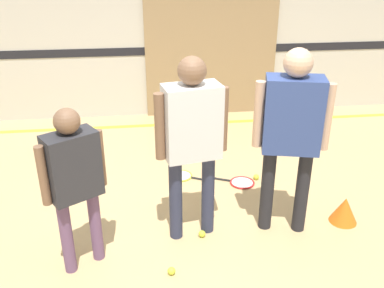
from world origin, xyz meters
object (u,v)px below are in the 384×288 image
Objects in this scene: person_student_left at (74,174)px; training_cone at (344,210)px; racket_spare_on_floor at (241,182)px; racket_second_spare at (182,176)px; person_instructor at (192,132)px; person_student_right at (292,125)px; tennis_ball_near_instructor at (171,271)px; tennis_ball_by_spare_racket at (256,177)px; tennis_ball_stray_left at (202,234)px.

training_cone is at bearing -24.29° from person_student_left.
racket_spare_on_floor and racket_second_spare have the same top height.
person_instructor is 0.87m from person_student_right.
person_instructor is 1.76m from training_cone.
person_student_left is 21.47× the size of tennis_ball_near_instructor.
training_cone reaches higher than tennis_ball_by_spare_racket.
tennis_ball_near_instructor is at bearing -48.88° from person_student_left.
person_student_right is at bearing -89.97° from tennis_ball_by_spare_racket.
person_instructor is at bearing 76.33° from racket_spare_on_floor.
person_instructor is 1.03m from person_student_left.
person_student_right is 1.40m from racket_spare_on_floor.
racket_spare_on_floor is at bearing -63.88° from person_student_right.
person_student_left is at bearing -145.86° from tennis_ball_by_spare_racket.
racket_spare_on_floor is 1.67m from tennis_ball_near_instructor.
tennis_ball_by_spare_racket is 1.12m from training_cone.
person_student_right reaches higher than tennis_ball_stray_left.
person_instructor reaches higher than training_cone.
person_instructor is 25.70× the size of tennis_ball_near_instructor.
racket_spare_on_floor is 0.69m from racket_second_spare.
person_instructor reaches higher than racket_second_spare.
tennis_ball_by_spare_racket is 0.24× the size of training_cone.
person_student_right reaches higher than tennis_ball_near_instructor.
training_cone is at bearing 17.43° from tennis_ball_near_instructor.
training_cone is (1.49, -1.08, 0.12)m from racket_second_spare.
tennis_ball_near_instructor is 0.57m from tennis_ball_stray_left.
person_instructor is 25.70× the size of tennis_ball_by_spare_racket.
person_student_right is (1.83, 0.30, 0.20)m from person_student_left.
person_student_left is (-0.96, -0.32, -0.17)m from person_instructor.
tennis_ball_near_instructor is 1.83m from tennis_ball_by_spare_racket.
person_student_left reaches higher than tennis_ball_near_instructor.
tennis_ball_near_instructor reaches higher than racket_spare_on_floor.
tennis_ball_by_spare_racket is (-0.00, 0.94, -1.04)m from person_student_right.
tennis_ball_near_instructor is (0.72, -0.22, -0.84)m from person_student_left.
racket_second_spare is 7.66× the size of tennis_ball_stray_left.
racket_spare_on_floor is at bearing 58.08° from tennis_ball_stray_left.
tennis_ball_near_instructor is at bearing -127.03° from tennis_ball_by_spare_racket.
person_student_right is (0.87, -0.02, 0.03)m from person_instructor.
person_instructor is 1.17m from tennis_ball_near_instructor.
training_cone is (0.84, -0.85, 0.12)m from racket_spare_on_floor.
person_student_left reaches higher than racket_second_spare.
tennis_ball_near_instructor is at bearing -124.48° from person_instructor.
person_instructor is 0.97× the size of person_student_right.
person_student_right is 1.76m from racket_second_spare.
person_student_left is at bearing -98.61° from racket_second_spare.
person_student_left is 1.86m from person_student_right.
tennis_ball_stray_left reaches higher than racket_second_spare.
tennis_ball_near_instructor is (-0.90, -1.40, 0.02)m from racket_spare_on_floor.
person_student_left is at bearing -172.52° from person_instructor.
training_cone is (1.42, 0.08, 0.10)m from tennis_ball_stray_left.
person_student_left is at bearing 60.02° from racket_spare_on_floor.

